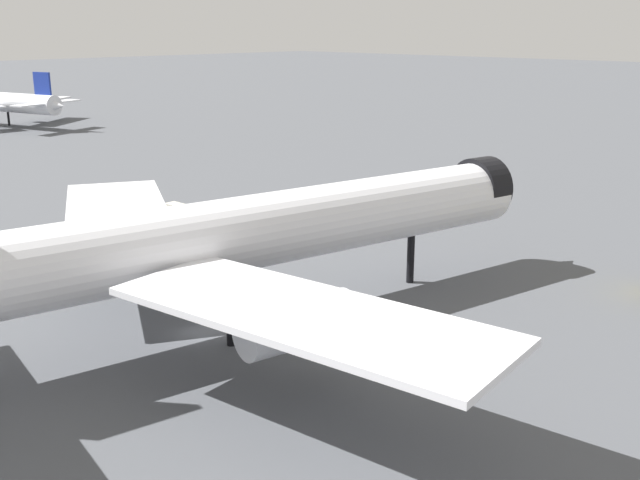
% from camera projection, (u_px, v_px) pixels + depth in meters
% --- Properties ---
extents(ground, '(900.00, 900.00, 0.00)m').
position_uv_depth(ground, '(203.00, 332.00, 55.20)').
color(ground, '#4C4F54').
extents(airliner_near_gate, '(58.81, 53.03, 15.84)m').
position_uv_depth(airliner_near_gate, '(236.00, 236.00, 54.55)').
color(airliner_near_gate, white).
rests_on(airliner_near_gate, ground).
extents(baggage_cart_trailing, '(2.01, 2.45, 1.82)m').
position_uv_depth(baggage_cart_trailing, '(176.00, 211.00, 87.28)').
color(baggage_cart_trailing, black).
rests_on(baggage_cart_trailing, ground).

